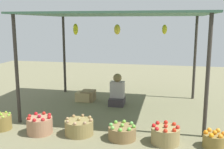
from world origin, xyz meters
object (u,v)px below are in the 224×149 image
basket_potatoes (79,127)px  basket_red_tomatoes (165,135)px  wooden_crate_stacked_rear (84,96)px  basket_green_apples (122,132)px  vendor_person (117,93)px  basket_red_apples (40,125)px  wooden_crate_near_vendor (88,96)px  basket_limes (2,122)px  basket_oranges (214,140)px

basket_potatoes → basket_red_tomatoes: (1.55, -0.06, 0.01)m
wooden_crate_stacked_rear → basket_green_apples: bearing=-57.3°
vendor_person → basket_red_tomatoes: (1.21, -2.02, -0.15)m
basket_green_apples → basket_red_tomatoes: bearing=-1.6°
basket_green_apples → wooden_crate_stacked_rear: size_ratio=1.27×
basket_red_apples → wooden_crate_stacked_rear: 2.20m
basket_red_tomatoes → wooden_crate_near_vendor: bearing=132.4°
vendor_person → basket_red_tomatoes: 2.36m
basket_red_apples → basket_red_tomatoes: (2.27, 0.04, -0.01)m
wooden_crate_stacked_rear → basket_limes: bearing=-113.7°
basket_limes → basket_red_tomatoes: size_ratio=0.76×
basket_red_apples → basket_red_tomatoes: 2.28m
basket_oranges → wooden_crate_near_vendor: size_ratio=1.03×
basket_red_tomatoes → wooden_crate_near_vendor: basket_red_tomatoes is taller
basket_red_apples → basket_potatoes: (0.73, 0.09, -0.02)m
basket_green_apples → vendor_person: bearing=103.1°
basket_green_apples → basket_oranges: 1.53m
basket_red_apples → basket_red_tomatoes: size_ratio=0.98×
basket_limes → wooden_crate_near_vendor: size_ratio=1.03×
basket_red_apples → basket_potatoes: bearing=7.3°
basket_red_apples → basket_green_apples: 1.53m
basket_oranges → basket_green_apples: bearing=179.3°
vendor_person → basket_green_apples: size_ratio=1.60×
basket_oranges → wooden_crate_stacked_rear: 3.62m
basket_limes → basket_oranges: size_ratio=1.00×
basket_green_apples → basket_red_tomatoes: basket_red_tomatoes is taller
basket_green_apples → basket_red_tomatoes: (0.74, -0.02, 0.03)m
basket_red_apples → basket_oranges: size_ratio=1.28×
basket_limes → wooden_crate_near_vendor: basket_limes is taller
basket_green_apples → wooden_crate_stacked_rear: 2.55m
basket_limes → basket_potatoes: size_ratio=0.71×
basket_green_apples → wooden_crate_stacked_rear: (-1.38, 2.14, -0.00)m
vendor_person → wooden_crate_near_vendor: vendor_person is taller
wooden_crate_near_vendor → wooden_crate_stacked_rear: 0.12m
basket_red_apples → wooden_crate_near_vendor: bearing=83.3°
basket_potatoes → basket_red_tomatoes: 1.55m
basket_red_tomatoes → wooden_crate_stacked_rear: size_ratio=1.25×
wooden_crate_near_vendor → basket_potatoes: bearing=-77.7°
basket_limes → basket_red_apples: (0.80, -0.03, 0.01)m
basket_red_tomatoes → wooden_crate_stacked_rear: 3.03m
basket_red_tomatoes → wooden_crate_near_vendor: size_ratio=1.34×
vendor_person → basket_limes: size_ratio=2.13×
wooden_crate_stacked_rear → basket_red_apples: bearing=-94.1°
basket_limes → basket_red_tomatoes: (3.07, 0.01, 0.00)m
vendor_person → basket_limes: (-1.86, -2.03, -0.16)m
vendor_person → wooden_crate_stacked_rear: (-0.91, 0.14, -0.18)m
basket_oranges → wooden_crate_near_vendor: (-2.80, 2.20, 0.01)m
basket_red_apples → basket_oranges: 3.06m
basket_red_tomatoes → basket_oranges: size_ratio=1.30×
vendor_person → basket_oranges: 2.85m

